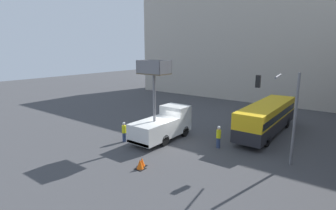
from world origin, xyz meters
TOP-DOWN VIEW (x-y plane):
  - ground_plane at (0.00, 0.00)m, footprint 120.00×120.00m
  - building_backdrop_far at (0.00, 26.35)m, footprint 44.00×10.00m
  - utility_truck at (-0.85, 0.12)m, footprint 2.52×6.25m
  - city_bus at (6.16, 7.40)m, footprint 2.54×11.09m
  - traffic_light_pole at (8.83, 1.28)m, footprint 2.87×2.61m
  - road_worker_near_truck at (-3.24, -2.43)m, footprint 0.38×0.38m
  - road_worker_directing at (4.11, 1.26)m, footprint 0.38×0.38m
  - traffic_cone_near_truck at (1.40, -5.17)m, footprint 0.56×0.56m
  - traffic_cone_mid_road at (1.60, -5.58)m, footprint 0.63×0.63m

SIDE VIEW (x-z plane):
  - ground_plane at x=0.00m, z-range 0.00..0.00m
  - traffic_cone_near_truck at x=1.40m, z-range -0.02..0.62m
  - traffic_cone_mid_road at x=1.60m, z-range -0.02..0.70m
  - road_worker_near_truck at x=-3.24m, z-range 0.00..1.83m
  - road_worker_directing at x=4.11m, z-range 0.01..1.90m
  - utility_truck at x=-0.85m, z-range -2.05..5.15m
  - city_bus at x=6.16m, z-range 0.29..3.28m
  - traffic_light_pole at x=8.83m, z-range 1.07..7.66m
  - building_backdrop_far at x=0.00m, z-range 0.00..17.95m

